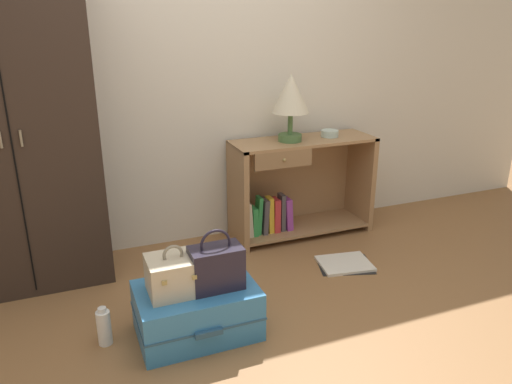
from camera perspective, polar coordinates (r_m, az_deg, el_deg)
name	(u,v)px	position (r m, az deg, el deg)	size (l,w,h in m)	color
ground_plane	(270,349)	(2.64, 1.61, -17.61)	(9.00, 9.00, 0.00)	olive
back_wall	(185,62)	(3.54, -8.22, 14.60)	(6.40, 0.10, 2.60)	silver
wardrobe	(13,130)	(3.20, -26.20, 6.41)	(0.92, 0.47, 1.95)	#33261E
bookshelf	(295,188)	(3.76, 4.54, 0.48)	(1.08, 0.39, 0.75)	#A37A51
table_lamp	(291,97)	(3.54, 4.04, 10.92)	(0.27, 0.27, 0.48)	#4C7542
bowl	(330,133)	(3.76, 8.50, 6.70)	(0.13, 0.13, 0.05)	silver
suitcase_large	(197,310)	(2.69, -6.83, -13.40)	(0.63, 0.44, 0.27)	teal
train_case	(174,275)	(2.56, -9.41, -9.38)	(0.27, 0.24, 0.26)	beige
handbag	(216,267)	(2.56, -4.61, -8.60)	(0.27, 0.16, 0.33)	#231E2D
bottle	(104,327)	(2.73, -17.12, -14.66)	(0.07, 0.07, 0.21)	white
open_book_on_floor	(345,264)	(3.45, 10.20, -8.15)	(0.43, 0.39, 0.02)	white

